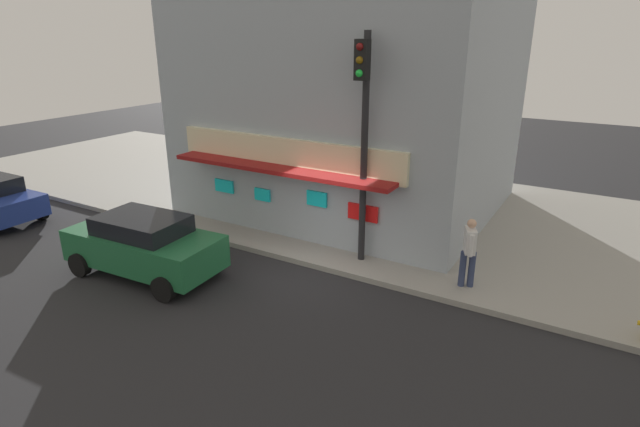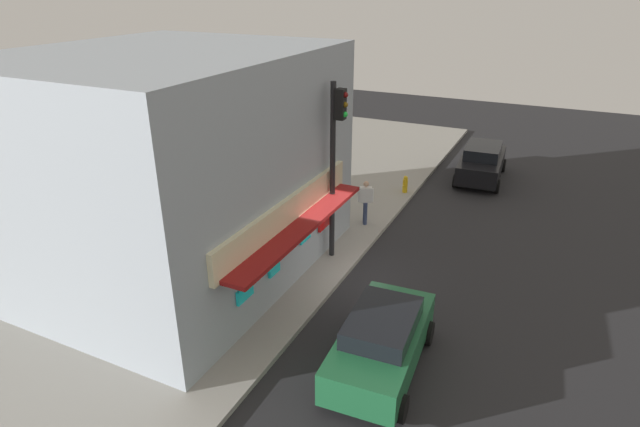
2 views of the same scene
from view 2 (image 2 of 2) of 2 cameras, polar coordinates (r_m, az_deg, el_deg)
The scene contains 11 objects.
ground_plane at distance 17.41m, azimuth 2.93°, elevation -6.86°, with size 59.55×59.55×0.00m, color #232326.
sidewalk at distance 19.80m, azimuth -11.66°, elevation -3.04°, with size 39.70×10.82×0.16m, color gray.
corner_building at distance 17.18m, azimuth -15.86°, elevation 5.15°, with size 9.90×9.10×6.96m.
traffic_light at distance 16.84m, azimuth 1.69°, elevation 6.83°, with size 0.32×0.58×5.98m.
fire_hydrant at distance 23.87m, azimuth 9.26°, elevation 3.16°, with size 0.47×0.23×0.78m.
trash_can at distance 20.02m, azimuth 0.02°, elevation -0.65°, with size 0.53×0.53×0.81m, color #2D2D2D.
pedestrian at distance 20.36m, azimuth 4.99°, elevation 1.47°, with size 0.41×0.60×1.76m.
potted_plant_by_doorway at distance 16.27m, azimuth -6.78°, elevation -6.08°, with size 0.79×0.79×1.12m.
potted_plant_by_window at distance 17.88m, azimuth -4.99°, elevation -3.87°, with size 0.51×0.51×0.83m.
parked_car_black at distance 26.62m, azimuth 17.21°, elevation 5.40°, with size 4.64×2.29×1.71m.
parked_car_green at distance 13.31m, azimuth 6.72°, elevation -13.61°, with size 4.27×2.23×1.62m.
Camera 2 is at (-13.81, -5.65, 8.97)m, focal length 29.37 mm.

